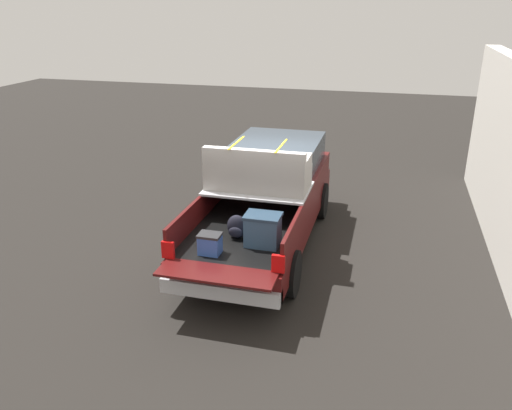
% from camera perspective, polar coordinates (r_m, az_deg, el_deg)
% --- Properties ---
extents(ground_plane, '(40.00, 40.00, 0.00)m').
position_cam_1_polar(ground_plane, '(10.56, 0.84, -4.40)').
color(ground_plane, black).
extents(pickup_truck, '(6.05, 2.06, 2.23)m').
position_cam_1_polar(pickup_truck, '(10.51, 1.39, 1.22)').
color(pickup_truck, '#470F0F').
rests_on(pickup_truck, ground_plane).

